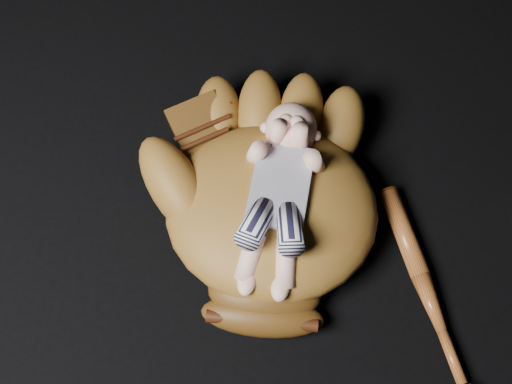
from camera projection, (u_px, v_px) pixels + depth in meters
baseball_glove at (272, 206)px, 1.28m from camera, size 0.50×0.57×0.17m
newborn_baby at (278, 201)px, 1.23m from camera, size 0.21×0.38×0.15m
baseball_bat at (425, 287)px, 1.29m from camera, size 0.16×0.39×0.04m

